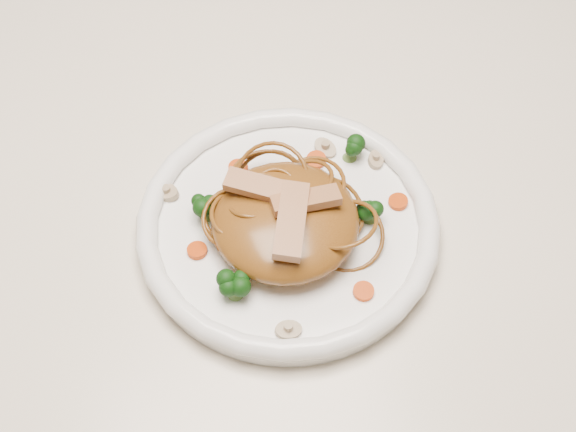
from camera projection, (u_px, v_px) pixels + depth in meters
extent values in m
cube|color=silver|center=(239.00, 196.00, 0.81)|extent=(1.20, 0.80, 0.04)
cylinder|color=olive|center=(527.00, 117.00, 1.38)|extent=(0.06, 0.06, 0.71)
cylinder|color=white|center=(288.00, 230.00, 0.75)|extent=(0.34, 0.34, 0.02)
ellipsoid|color=brown|center=(285.00, 221.00, 0.72)|extent=(0.14, 0.14, 0.04)
cube|color=tan|center=(306.00, 200.00, 0.70)|extent=(0.06, 0.02, 0.01)
cube|color=tan|center=(261.00, 187.00, 0.71)|extent=(0.06, 0.05, 0.01)
cube|color=tan|center=(291.00, 221.00, 0.69)|extent=(0.05, 0.08, 0.01)
cylinder|color=#C93E07|center=(316.00, 160.00, 0.79)|extent=(0.02, 0.02, 0.00)
cylinder|color=#C93E07|center=(197.00, 250.00, 0.72)|extent=(0.02, 0.02, 0.00)
cylinder|color=#C93E07|center=(398.00, 202.00, 0.76)|extent=(0.02, 0.02, 0.00)
cylinder|color=#C93E07|center=(238.00, 168.00, 0.78)|extent=(0.02, 0.02, 0.00)
cylinder|color=#C93E07|center=(363.00, 291.00, 0.70)|extent=(0.02, 0.02, 0.00)
cylinder|color=#C7B895|center=(288.00, 330.00, 0.68)|extent=(0.02, 0.02, 0.01)
cylinder|color=#C7B895|center=(376.00, 160.00, 0.78)|extent=(0.02, 0.02, 0.01)
cylinder|color=#C7B895|center=(167.00, 193.00, 0.76)|extent=(0.03, 0.03, 0.01)
cylinder|color=#C7B895|center=(325.00, 148.00, 0.79)|extent=(0.03, 0.03, 0.01)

